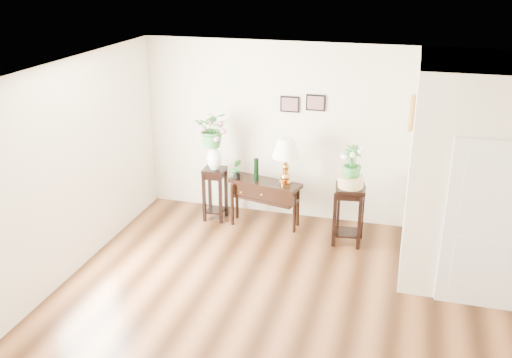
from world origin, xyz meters
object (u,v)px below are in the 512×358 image
at_px(plant_stand_a, 215,194).
at_px(plant_stand_b, 349,215).
at_px(table_lamp, 286,162).
at_px(console_table, 265,203).

distance_m(plant_stand_a, plant_stand_b, 2.17).
relative_size(table_lamp, plant_stand_b, 0.82).
distance_m(console_table, plant_stand_b, 1.35).
height_order(plant_stand_a, plant_stand_b, plant_stand_b).
bearing_deg(table_lamp, console_table, 180.00).
bearing_deg(table_lamp, plant_stand_b, -12.85).
bearing_deg(console_table, plant_stand_b, 3.47).
height_order(console_table, plant_stand_a, plant_stand_a).
bearing_deg(plant_stand_b, table_lamp, 167.15).
distance_m(console_table, table_lamp, 0.79).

